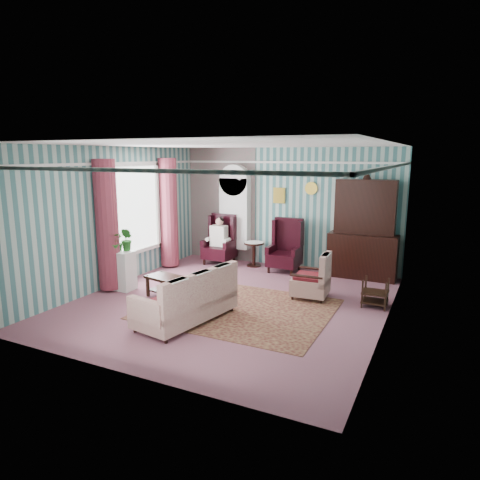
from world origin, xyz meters
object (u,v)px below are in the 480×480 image
at_px(seated_woman, 219,241).
at_px(nest_table, 375,292).
at_px(bookcase, 235,219).
at_px(coffee_table, 170,288).
at_px(dresser_hutch, 364,226).
at_px(wingback_right, 284,246).
at_px(sofa, 186,294).
at_px(plant_stand, 121,270).
at_px(wingback_left, 219,239).
at_px(floral_armchair, 311,272).
at_px(round_side_table, 254,254).

bearing_deg(seated_woman, nest_table, -20.85).
distance_m(bookcase, coffee_table, 3.30).
bearing_deg(dresser_hutch, wingback_right, -171.23).
bearing_deg(coffee_table, sofa, -42.89).
bearing_deg(plant_stand, wingback_left, 73.78).
height_order(wingback_right, floral_armchair, wingback_right).
bearing_deg(floral_armchair, wingback_right, 32.13).
bearing_deg(round_side_table, wingback_right, -10.01).
relative_size(dresser_hutch, wingback_right, 1.89).
distance_m(bookcase, plant_stand, 3.39).
xyz_separation_m(nest_table, coffee_table, (-3.64, -1.22, -0.06)).
bearing_deg(wingback_right, coffee_table, -115.51).
relative_size(dresser_hutch, wingback_left, 1.89).
bearing_deg(plant_stand, bookcase, 71.51).
relative_size(bookcase, dresser_hutch, 0.95).
bearing_deg(bookcase, sofa, -74.68).
bearing_deg(floral_armchair, plant_stand, 104.70).
relative_size(bookcase, wingback_left, 1.79).
xyz_separation_m(wingback_right, seated_woman, (-1.75, 0.00, -0.04)).
xyz_separation_m(nest_table, plant_stand, (-4.87, -1.20, 0.13)).
bearing_deg(seated_woman, bookcase, 57.34).
relative_size(sofa, coffee_table, 1.87).
distance_m(sofa, floral_armchair, 2.56).
relative_size(dresser_hutch, round_side_table, 3.93).
relative_size(seated_woman, round_side_table, 1.97).
xyz_separation_m(dresser_hutch, wingback_left, (-3.50, -0.27, -0.55)).
bearing_deg(plant_stand, sofa, -22.35).
height_order(wingback_left, sofa, wingback_left).
relative_size(bookcase, nest_table, 4.15).
xyz_separation_m(bookcase, floral_armchair, (2.61, -1.96, -0.60)).
relative_size(dresser_hutch, seated_woman, 2.00).
xyz_separation_m(bookcase, dresser_hutch, (3.25, -0.12, 0.06)).
distance_m(sofa, coffee_table, 1.29).
bearing_deg(wingback_right, bookcase, 165.43).
distance_m(wingback_right, floral_armchair, 1.93).
distance_m(dresser_hutch, plant_stand, 5.31).
bearing_deg(round_side_table, floral_armchair, -41.31).
distance_m(bookcase, dresser_hutch, 3.25).
distance_m(dresser_hutch, floral_armchair, 2.06).
bearing_deg(round_side_table, coffee_table, -99.20).
bearing_deg(dresser_hutch, coffee_table, -135.27).
bearing_deg(round_side_table, wingback_left, -170.54).
xyz_separation_m(wingback_left, round_side_table, (0.90, 0.15, -0.33)).
bearing_deg(coffee_table, seated_woman, 98.73).
relative_size(wingback_right, nest_table, 2.31).
distance_m(wingback_right, round_side_table, 0.92).
relative_size(dresser_hutch, plant_stand, 2.95).
distance_m(seated_woman, nest_table, 4.37).
bearing_deg(floral_armchair, bookcase, 49.95).
distance_m(bookcase, wingback_right, 1.63).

